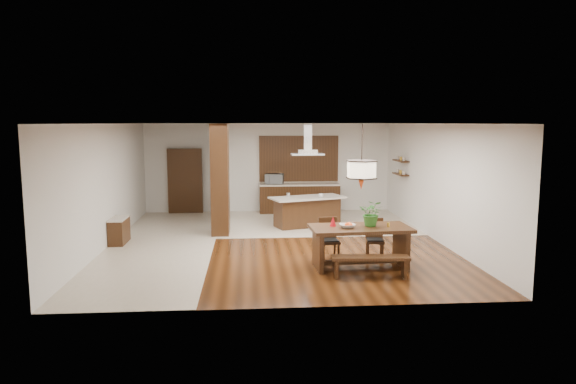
{
  "coord_description": "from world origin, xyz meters",
  "views": [
    {
      "loc": [
        -0.66,
        -12.31,
        2.92
      ],
      "look_at": [
        0.3,
        0.0,
        1.25
      ],
      "focal_mm": 32.0,
      "sensor_mm": 36.0,
      "label": 1
    }
  ],
  "objects": [
    {
      "name": "foliage_plant",
      "position": [
        1.83,
        -2.25,
        1.11
      ],
      "size": [
        0.6,
        0.57,
        0.53
      ],
      "primitive_type": "imported",
      "rotation": [
        0.0,
        0.0,
        -0.39
      ],
      "color": "#2F6F25",
      "rests_on": "dining_table"
    },
    {
      "name": "dining_table",
      "position": [
        1.59,
        -2.29,
        0.62
      ],
      "size": [
        2.07,
        1.12,
        0.84
      ],
      "rotation": [
        0.0,
        0.0,
        0.06
      ],
      "color": "black",
      "rests_on": "ground"
    },
    {
      "name": "kitchen_window",
      "position": [
        1.0,
        4.46,
        1.75
      ],
      "size": [
        2.6,
        0.08,
        1.5
      ],
      "primitive_type": "cube",
      "color": "#A05B30",
      "rests_on": "room_shell"
    },
    {
      "name": "pendant_lantern",
      "position": [
        1.59,
        -2.29,
        2.25
      ],
      "size": [
        0.64,
        0.64,
        1.31
      ],
      "primitive_type": null,
      "color": "beige",
      "rests_on": "room_shell"
    },
    {
      "name": "napkin_cone",
      "position": [
        1.05,
        -2.19,
        0.94
      ],
      "size": [
        0.15,
        0.15,
        0.2
      ],
      "primitive_type": "cone",
      "rotation": [
        0.0,
        0.0,
        0.19
      ],
      "color": "#B40C15",
      "rests_on": "dining_table"
    },
    {
      "name": "gold_ornament",
      "position": [
        2.15,
        -2.35,
        0.88
      ],
      "size": [
        0.08,
        0.08,
        0.09
      ],
      "primitive_type": "cylinder",
      "rotation": [
        0.0,
        0.0,
        0.29
      ],
      "color": "gold",
      "rests_on": "dining_table"
    },
    {
      "name": "hallway_doorway",
      "position": [
        -2.7,
        4.4,
        1.05
      ],
      "size": [
        1.1,
        0.2,
        2.1
      ],
      "primitive_type": "cube",
      "color": "black",
      "rests_on": "ground"
    },
    {
      "name": "microwave",
      "position": [
        0.18,
        4.23,
        1.11
      ],
      "size": [
        0.65,
        0.5,
        0.32
      ],
      "primitive_type": "imported",
      "rotation": [
        0.0,
        0.0,
        -0.19
      ],
      "color": "silver",
      "rests_on": "rear_counter"
    },
    {
      "name": "partition_pier",
      "position": [
        -1.4,
        1.2,
        1.45
      ],
      "size": [
        0.45,
        1.0,
        2.9
      ],
      "primitive_type": "cube",
      "color": "black",
      "rests_on": "ground"
    },
    {
      "name": "kitchen_island",
      "position": [
        0.99,
        1.91,
        0.44
      ],
      "size": [
        2.24,
        1.51,
        0.85
      ],
      "rotation": [
        0.0,
        0.0,
        0.33
      ],
      "color": "black",
      "rests_on": "ground"
    },
    {
      "name": "hallway_console",
      "position": [
        -3.81,
        0.2,
        0.32
      ],
      "size": [
        0.37,
        0.88,
        0.63
      ],
      "primitive_type": "cube",
      "color": "black",
      "rests_on": "ground"
    },
    {
      "name": "dining_chair_right",
      "position": [
        2.06,
        -1.65,
        0.43
      ],
      "size": [
        0.43,
        0.43,
        0.86
      ],
      "primitive_type": null,
      "rotation": [
        0.0,
        0.0,
        -0.14
      ],
      "color": "black",
      "rests_on": "ground"
    },
    {
      "name": "rear_counter",
      "position": [
        1.0,
        4.2,
        0.48
      ],
      "size": [
        2.6,
        0.62,
        0.95
      ],
      "color": "black",
      "rests_on": "ground"
    },
    {
      "name": "range_hood",
      "position": [
        0.99,
        1.91,
        2.46
      ],
      "size": [
        0.9,
        0.55,
        0.87
      ],
      "primitive_type": null,
      "color": "silver",
      "rests_on": "room_shell"
    },
    {
      "name": "tile_hallway",
      "position": [
        -2.75,
        0.0,
        0.01
      ],
      "size": [
        2.5,
        9.0,
        0.01
      ],
      "primitive_type": "cube",
      "color": "beige",
      "rests_on": "ground"
    },
    {
      "name": "partition_stub",
      "position": [
        -1.4,
        3.3,
        1.45
      ],
      "size": [
        0.18,
        2.4,
        2.9
      ],
      "primitive_type": "cube",
      "color": "silver",
      "rests_on": "ground"
    },
    {
      "name": "dining_bench",
      "position": [
        1.63,
        -3.01,
        0.21
      ],
      "size": [
        1.5,
        0.42,
        0.42
      ],
      "primitive_type": null,
      "rotation": [
        0.0,
        0.0,
        -0.07
      ],
      "color": "black",
      "rests_on": "ground"
    },
    {
      "name": "tile_kitchen",
      "position": [
        1.25,
        2.5,
        0.01
      ],
      "size": [
        5.5,
        4.0,
        0.01
      ],
      "primitive_type": "cube",
      "color": "beige",
      "rests_on": "ground"
    },
    {
      "name": "soffit_band",
      "position": [
        0.0,
        0.0,
        2.88
      ],
      "size": [
        8.0,
        9.0,
        0.02
      ],
      "primitive_type": "cube",
      "color": "#361A0D",
      "rests_on": "room_shell"
    },
    {
      "name": "island_cup",
      "position": [
        1.37,
        1.78,
        0.9
      ],
      "size": [
        0.14,
        0.14,
        0.1
      ],
      "primitive_type": "imported",
      "rotation": [
        0.0,
        0.0,
        -0.13
      ],
      "color": "white",
      "rests_on": "kitchen_island"
    },
    {
      "name": "shelf_lower",
      "position": [
        3.87,
        2.6,
        1.4
      ],
      "size": [
        0.26,
        0.9,
        0.04
      ],
      "primitive_type": "cube",
      "color": "black",
      "rests_on": "room_shell"
    },
    {
      "name": "dining_chair_left",
      "position": [
        1.05,
        -1.7,
        0.45
      ],
      "size": [
        0.43,
        0.43,
        0.9
      ],
      "primitive_type": null,
      "rotation": [
        0.0,
        0.0,
        0.09
      ],
      "color": "black",
      "rests_on": "ground"
    },
    {
      "name": "room_shell",
      "position": [
        0.0,
        0.0,
        2.06
      ],
      "size": [
        9.0,
        9.04,
        2.92
      ],
      "color": "#321809",
      "rests_on": "ground"
    },
    {
      "name": "fruit_bowl",
      "position": [
        1.31,
        -2.38,
        0.88
      ],
      "size": [
        0.35,
        0.35,
        0.08
      ],
      "primitive_type": "imported",
      "rotation": [
        0.0,
        0.0,
        0.14
      ],
      "color": "beige",
      "rests_on": "dining_table"
    },
    {
      "name": "shelf_upper",
      "position": [
        3.87,
        2.6,
        1.8
      ],
      "size": [
        0.26,
        0.9,
        0.04
      ],
      "primitive_type": "cube",
      "color": "black",
      "rests_on": "room_shell"
    }
  ]
}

